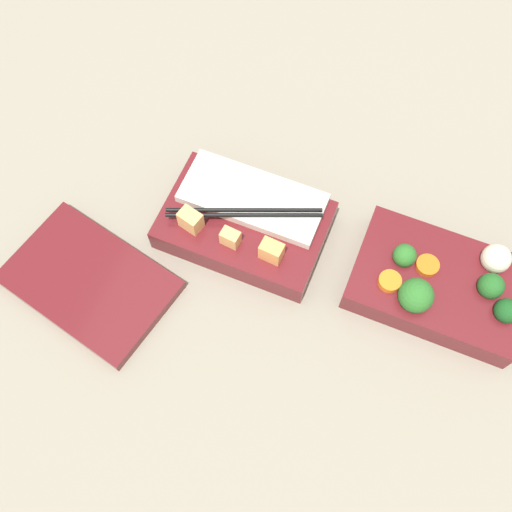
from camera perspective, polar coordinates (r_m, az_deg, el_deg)
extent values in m
plane|color=gray|center=(0.77, 8.35, 0.47)|extent=(3.00, 3.00, 0.00)
cube|color=maroon|center=(0.76, 16.88, -2.60)|extent=(0.20, 0.13, 0.04)
sphere|color=#2D7028|center=(0.73, 13.97, 0.07)|extent=(0.03, 0.03, 0.03)
sphere|color=#236023|center=(0.75, 21.51, -2.53)|extent=(0.03, 0.03, 0.03)
sphere|color=#2D7028|center=(0.71, 14.99, -3.66)|extent=(0.04, 0.04, 0.04)
sphere|color=#19511E|center=(0.74, 22.78, -4.84)|extent=(0.03, 0.03, 0.03)
cylinder|color=orange|center=(0.72, 12.62, -2.36)|extent=(0.04, 0.04, 0.01)
cylinder|color=orange|center=(0.74, 16.08, -0.63)|extent=(0.04, 0.04, 0.01)
sphere|color=beige|center=(0.76, 21.90, -0.22)|extent=(0.04, 0.04, 0.04)
cube|color=maroon|center=(0.76, -1.11, 2.97)|extent=(0.20, 0.13, 0.04)
cube|color=silver|center=(0.75, -0.31, 5.56)|extent=(0.18, 0.08, 0.01)
cube|color=#F4A356|center=(0.71, 1.49, 0.47)|extent=(0.03, 0.02, 0.03)
cube|color=#EAB266|center=(0.72, -2.45, 1.75)|extent=(0.02, 0.02, 0.02)
cube|color=#EAB266|center=(0.73, -6.25, 3.41)|extent=(0.03, 0.02, 0.03)
cylinder|color=black|center=(0.73, -1.15, 4.40)|extent=(0.18, 0.08, 0.01)
cylinder|color=black|center=(0.73, -1.15, 3.92)|extent=(0.18, 0.08, 0.01)
cube|color=maroon|center=(0.76, -15.56, -2.40)|extent=(0.22, 0.17, 0.02)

